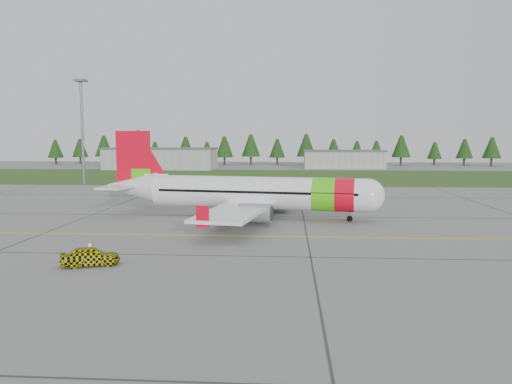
{
  "coord_description": "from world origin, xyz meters",
  "views": [
    {
      "loc": [
        8.32,
        -37.36,
        8.95
      ],
      "look_at": [
        4.78,
        15.64,
        3.3
      ],
      "focal_mm": 35.0,
      "sensor_mm": 36.0,
      "label": 1
    }
  ],
  "objects": [
    {
      "name": "treeline",
      "position": [
        0.0,
        138.0,
        5.0
      ],
      "size": [
        160.0,
        8.0,
        10.0
      ],
      "primitive_type": null,
      "color": "#1C3F14",
      "rests_on": "ground"
    },
    {
      "name": "hangar_east",
      "position": [
        25.0,
        118.0,
        2.6
      ],
      "size": [
        24.0,
        12.0,
        5.2
      ],
      "primitive_type": "cube",
      "color": "#A8A8A3",
      "rests_on": "ground"
    },
    {
      "name": "aircraft",
      "position": [
        4.0,
        18.77,
        2.86
      ],
      "size": [
        32.61,
        30.4,
        9.92
      ],
      "rotation": [
        0.0,
        0.0,
        -0.16
      ],
      "color": "white",
      "rests_on": "ground"
    },
    {
      "name": "grass_strip",
      "position": [
        0.0,
        82.0,
        0.01
      ],
      "size": [
        320.0,
        50.0,
        0.03
      ],
      "primitive_type": "cube",
      "color": "#30561E",
      "rests_on": "ground"
    },
    {
      "name": "taxi_guideline",
      "position": [
        0.0,
        8.0,
        0.01
      ],
      "size": [
        120.0,
        0.25,
        0.02
      ],
      "primitive_type": "cube",
      "color": "gold",
      "rests_on": "ground"
    },
    {
      "name": "ground",
      "position": [
        0.0,
        0.0,
        0.0
      ],
      "size": [
        320.0,
        320.0,
        0.0
      ],
      "primitive_type": "plane",
      "color": "gray",
      "rests_on": "ground"
    },
    {
      "name": "floodlight_mast",
      "position": [
        -32.0,
        58.0,
        10.0
      ],
      "size": [
        0.5,
        0.5,
        20.0
      ],
      "primitive_type": "cylinder",
      "color": "slate",
      "rests_on": "ground"
    },
    {
      "name": "follow_me_car",
      "position": [
        -5.73,
        -3.56,
        2.04
      ],
      "size": [
        1.85,
        2.0,
        4.07
      ],
      "primitive_type": "imported",
      "rotation": [
        0.0,
        0.0,
        1.91
      ],
      "color": "#FAF20D",
      "rests_on": "ground"
    },
    {
      "name": "hangar_west",
      "position": [
        -30.0,
        110.0,
        3.0
      ],
      "size": [
        32.0,
        14.0,
        6.0
      ],
      "primitive_type": "cube",
      "color": "#A8A8A3",
      "rests_on": "ground"
    },
    {
      "name": "service_van",
      "position": [
        -15.15,
        52.1,
        2.21
      ],
      "size": [
        1.7,
        1.62,
        4.42
      ],
      "primitive_type": "imported",
      "rotation": [
        0.0,
        0.0,
        -0.11
      ],
      "color": "silver",
      "rests_on": "ground"
    }
  ]
}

